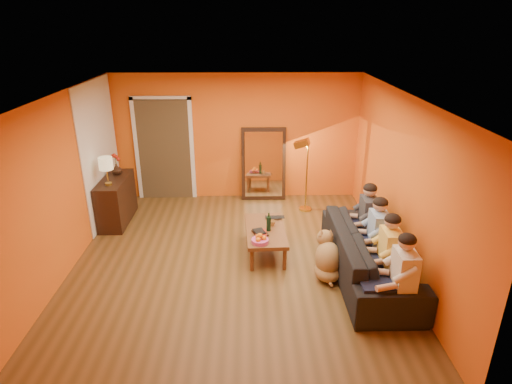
{
  "coord_description": "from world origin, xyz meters",
  "views": [
    {
      "loc": [
        0.22,
        -5.83,
        3.59
      ],
      "look_at": [
        0.35,
        0.5,
        1.0
      ],
      "focal_mm": 30.0,
      "sensor_mm": 36.0,
      "label": 1
    }
  ],
  "objects_px": {
    "floor_lamp": "(307,176)",
    "person_mid_left": "(389,255)",
    "tumbler": "(272,223)",
    "table_lamp": "(107,171)",
    "person_far_right": "(368,220)",
    "person_mid_right": "(378,236)",
    "vase": "(117,169)",
    "mirror_frame": "(264,164)",
    "coffee_table": "(265,240)",
    "wine_bottle": "(269,222)",
    "sofa": "(369,254)",
    "dog": "(328,255)",
    "laptop": "(275,219)",
    "sideboard": "(116,200)",
    "person_far_left": "(403,278)"
  },
  "relations": [
    {
      "from": "coffee_table",
      "to": "laptop",
      "type": "distance_m",
      "value": 0.45
    },
    {
      "from": "sideboard",
      "to": "person_mid_left",
      "type": "distance_m",
      "value": 4.99
    },
    {
      "from": "person_mid_right",
      "to": "sofa",
      "type": "bearing_deg",
      "value": -142.43
    },
    {
      "from": "floor_lamp",
      "to": "tumbler",
      "type": "relative_size",
      "value": 14.78
    },
    {
      "from": "mirror_frame",
      "to": "dog",
      "type": "relative_size",
      "value": 2.07
    },
    {
      "from": "person_far_left",
      "to": "laptop",
      "type": "bearing_deg",
      "value": 124.96
    },
    {
      "from": "sideboard",
      "to": "wine_bottle",
      "type": "relative_size",
      "value": 3.81
    },
    {
      "from": "mirror_frame",
      "to": "floor_lamp",
      "type": "bearing_deg",
      "value": -38.28
    },
    {
      "from": "person_mid_left",
      "to": "tumbler",
      "type": "height_order",
      "value": "person_mid_left"
    },
    {
      "from": "wine_bottle",
      "to": "coffee_table",
      "type": "bearing_deg",
      "value": 135.0
    },
    {
      "from": "person_mid_left",
      "to": "laptop",
      "type": "distance_m",
      "value": 2.11
    },
    {
      "from": "sideboard",
      "to": "person_far_right",
      "type": "bearing_deg",
      "value": -16.5
    },
    {
      "from": "person_mid_left",
      "to": "wine_bottle",
      "type": "relative_size",
      "value": 3.94
    },
    {
      "from": "floor_lamp",
      "to": "wine_bottle",
      "type": "distance_m",
      "value": 1.89
    },
    {
      "from": "person_mid_right",
      "to": "laptop",
      "type": "bearing_deg",
      "value": 146.09
    },
    {
      "from": "dog",
      "to": "person_far_right",
      "type": "relative_size",
      "value": 0.6
    },
    {
      "from": "table_lamp",
      "to": "sofa",
      "type": "relative_size",
      "value": 0.2
    },
    {
      "from": "table_lamp",
      "to": "vase",
      "type": "bearing_deg",
      "value": 90.0
    },
    {
      "from": "floor_lamp",
      "to": "person_far_right",
      "type": "bearing_deg",
      "value": -50.22
    },
    {
      "from": "table_lamp",
      "to": "person_far_right",
      "type": "relative_size",
      "value": 0.42
    },
    {
      "from": "person_far_right",
      "to": "laptop",
      "type": "distance_m",
      "value": 1.52
    },
    {
      "from": "sofa",
      "to": "tumbler",
      "type": "height_order",
      "value": "sofa"
    },
    {
      "from": "coffee_table",
      "to": "person_mid_left",
      "type": "relative_size",
      "value": 1.0
    },
    {
      "from": "vase",
      "to": "wine_bottle",
      "type": "bearing_deg",
      "value": -28.57
    },
    {
      "from": "person_mid_right",
      "to": "tumbler",
      "type": "xyz_separation_m",
      "value": [
        -1.51,
        0.75,
        -0.14
      ]
    },
    {
      "from": "person_far_right",
      "to": "tumbler",
      "type": "distance_m",
      "value": 1.53
    },
    {
      "from": "wine_bottle",
      "to": "dog",
      "type": "bearing_deg",
      "value": -39.97
    },
    {
      "from": "floor_lamp",
      "to": "person_mid_left",
      "type": "distance_m",
      "value": 2.93
    },
    {
      "from": "vase",
      "to": "sofa",
      "type": "bearing_deg",
      "value": -27.36
    },
    {
      "from": "tumbler",
      "to": "mirror_frame",
      "type": "bearing_deg",
      "value": 91.8
    },
    {
      "from": "mirror_frame",
      "to": "coffee_table",
      "type": "xyz_separation_m",
      "value": [
        -0.05,
        -2.3,
        -0.55
      ]
    },
    {
      "from": "floor_lamp",
      "to": "person_mid_right",
      "type": "height_order",
      "value": "floor_lamp"
    },
    {
      "from": "person_mid_left",
      "to": "person_far_right",
      "type": "height_order",
      "value": "same"
    },
    {
      "from": "vase",
      "to": "person_mid_left",
      "type": "bearing_deg",
      "value": -31.18
    },
    {
      "from": "mirror_frame",
      "to": "wine_bottle",
      "type": "distance_m",
      "value": 2.36
    },
    {
      "from": "person_mid_right",
      "to": "vase",
      "type": "height_order",
      "value": "person_mid_right"
    },
    {
      "from": "mirror_frame",
      "to": "wine_bottle",
      "type": "height_order",
      "value": "mirror_frame"
    },
    {
      "from": "dog",
      "to": "person_far_right",
      "type": "distance_m",
      "value": 1.03
    },
    {
      "from": "mirror_frame",
      "to": "sideboard",
      "type": "height_order",
      "value": "mirror_frame"
    },
    {
      "from": "sideboard",
      "to": "table_lamp",
      "type": "xyz_separation_m",
      "value": [
        0.0,
        -0.3,
        0.68
      ]
    },
    {
      "from": "sofa",
      "to": "laptop",
      "type": "distance_m",
      "value": 1.71
    },
    {
      "from": "floor_lamp",
      "to": "wine_bottle",
      "type": "height_order",
      "value": "floor_lamp"
    },
    {
      "from": "laptop",
      "to": "floor_lamp",
      "type": "bearing_deg",
      "value": 60.55
    },
    {
      "from": "floor_lamp",
      "to": "person_far_right",
      "type": "height_order",
      "value": "floor_lamp"
    },
    {
      "from": "person_far_left",
      "to": "vase",
      "type": "bearing_deg",
      "value": 143.83
    },
    {
      "from": "sideboard",
      "to": "person_far_right",
      "type": "relative_size",
      "value": 0.97
    },
    {
      "from": "coffee_table",
      "to": "vase",
      "type": "bearing_deg",
      "value": 149.35
    },
    {
      "from": "person_far_right",
      "to": "laptop",
      "type": "bearing_deg",
      "value": 163.64
    },
    {
      "from": "coffee_table",
      "to": "tumbler",
      "type": "distance_m",
      "value": 0.31
    },
    {
      "from": "tumbler",
      "to": "person_mid_left",
      "type": "bearing_deg",
      "value": -40.61
    }
  ]
}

